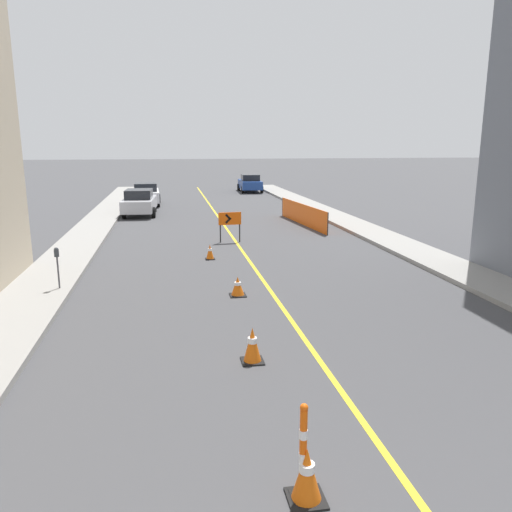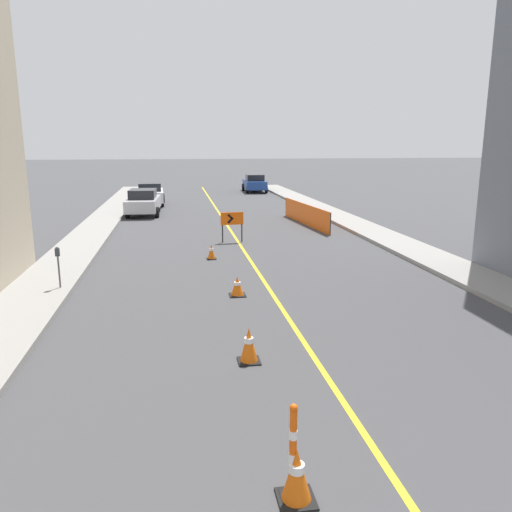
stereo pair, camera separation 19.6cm
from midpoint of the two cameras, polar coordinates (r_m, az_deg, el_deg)
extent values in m
cube|color=gold|center=(23.76, -2.23, 2.26)|extent=(0.12, 55.30, 0.01)
cube|color=gray|center=(23.91, -18.63, 1.84)|extent=(1.94, 55.30, 0.15)
cube|color=gray|center=(25.46, 13.15, 2.81)|extent=(1.94, 55.30, 0.15)
cube|color=black|center=(6.90, 5.51, -25.90)|extent=(0.47, 0.47, 0.03)
cone|color=orange|center=(6.69, 5.58, -23.53)|extent=(0.37, 0.37, 0.68)
cylinder|color=white|center=(6.64, 5.60, -22.96)|extent=(0.19, 0.19, 0.11)
cube|color=black|center=(10.33, -0.26, -11.90)|extent=(0.45, 0.45, 0.03)
cone|color=orange|center=(10.18, -0.26, -10.04)|extent=(0.36, 0.36, 0.70)
cylinder|color=white|center=(10.15, -0.26, -9.60)|extent=(0.19, 0.19, 0.11)
cube|color=black|center=(14.55, -1.75, -4.48)|extent=(0.47, 0.47, 0.03)
cone|color=orange|center=(14.46, -1.76, -3.41)|extent=(0.38, 0.38, 0.54)
cylinder|color=white|center=(14.45, -1.76, -3.16)|extent=(0.20, 0.20, 0.09)
cube|color=black|center=(19.13, -4.81, -0.31)|extent=(0.36, 0.36, 0.03)
cone|color=orange|center=(19.07, -4.83, 0.54)|extent=(0.29, 0.29, 0.56)
cylinder|color=white|center=(19.05, -4.83, 0.74)|extent=(0.15, 0.15, 0.09)
cube|color=black|center=(6.93, 5.05, -25.67)|extent=(0.30, 0.30, 0.04)
cylinder|color=#EF560C|center=(6.58, 5.16, -21.55)|extent=(0.09, 0.09, 1.17)
cylinder|color=white|center=(6.61, 5.15, -21.97)|extent=(0.10, 0.10, 0.12)
cylinder|color=white|center=(6.43, 5.21, -19.66)|extent=(0.10, 0.10, 0.12)
sphere|color=#EF560C|center=(6.25, 5.28, -16.91)|extent=(0.10, 0.10, 0.10)
cube|color=#EF560C|center=(22.20, -2.50, 4.31)|extent=(1.02, 0.14, 0.56)
cube|color=black|center=(22.14, -2.69, 4.48)|extent=(0.28, 0.04, 0.28)
cube|color=black|center=(22.16, -2.68, 4.09)|extent=(0.28, 0.04, 0.28)
cylinder|color=black|center=(22.26, -3.59, 2.56)|extent=(0.06, 0.06, 0.79)
cylinder|color=black|center=(22.36, -1.38, 2.63)|extent=(0.06, 0.06, 0.79)
cube|color=#EF560C|center=(27.32, 5.89, 4.76)|extent=(0.65, 6.94, 1.12)
cylinder|color=#262626|center=(24.12, 8.74, 3.62)|extent=(0.05, 0.05, 1.12)
cylinder|color=#262626|center=(30.59, 3.64, 5.65)|extent=(0.05, 0.05, 1.12)
cube|color=#B7B7BC|center=(31.69, -12.57, 5.84)|extent=(2.04, 4.40, 0.72)
cube|color=black|center=(31.41, -12.65, 6.94)|extent=(1.64, 2.02, 0.55)
cylinder|color=black|center=(33.11, -13.90, 5.43)|extent=(0.26, 0.65, 0.64)
cylinder|color=black|center=(33.02, -10.93, 5.55)|extent=(0.26, 0.65, 0.64)
cylinder|color=black|center=(30.48, -14.28, 4.80)|extent=(0.26, 0.65, 0.64)
cylinder|color=black|center=(30.37, -11.06, 4.93)|extent=(0.26, 0.65, 0.64)
cube|color=silver|center=(36.83, -11.83, 6.80)|extent=(1.95, 4.36, 0.72)
cube|color=black|center=(36.56, -11.89, 7.75)|extent=(1.60, 1.99, 0.55)
cylinder|color=black|center=(38.24, -13.01, 6.41)|extent=(0.24, 0.65, 0.64)
cylinder|color=black|center=(38.16, -10.43, 6.51)|extent=(0.24, 0.65, 0.64)
cylinder|color=black|center=(35.59, -13.27, 5.95)|extent=(0.24, 0.65, 0.64)
cylinder|color=black|center=(35.51, -10.51, 6.06)|extent=(0.24, 0.65, 0.64)
cube|color=navy|center=(45.95, -0.05, 8.19)|extent=(1.98, 4.37, 0.72)
cube|color=black|center=(45.69, -0.01, 8.97)|extent=(1.61, 2.00, 0.55)
cylinder|color=black|center=(47.17, -1.35, 7.87)|extent=(0.25, 0.65, 0.64)
cylinder|color=black|center=(47.43, 0.72, 7.90)|extent=(0.25, 0.65, 0.64)
cylinder|color=black|center=(44.54, -0.87, 7.58)|extent=(0.25, 0.65, 0.64)
cylinder|color=black|center=(44.82, 1.31, 7.61)|extent=(0.25, 0.65, 0.64)
cylinder|color=#4C4C51|center=(15.76, -21.25, -1.70)|extent=(0.05, 0.05, 0.95)
cube|color=#33383D|center=(15.63, -21.43, 0.38)|extent=(0.12, 0.10, 0.22)
sphere|color=#33383D|center=(15.61, -21.46, 0.78)|extent=(0.11, 0.11, 0.11)
camera|label=1|loc=(0.10, -89.63, 0.08)|focal=35.00mm
camera|label=2|loc=(0.10, 90.37, -0.08)|focal=35.00mm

